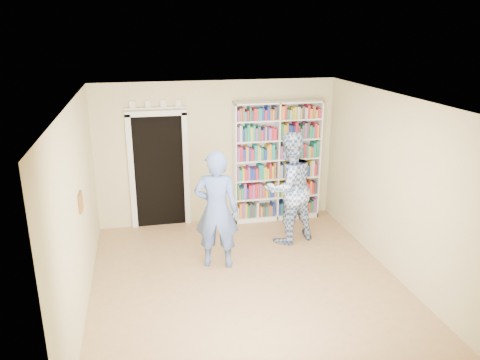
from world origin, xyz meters
name	(u,v)px	position (x,y,z in m)	size (l,w,h in m)	color
floor	(247,284)	(0.00, 0.00, 0.00)	(5.00, 5.00, 0.00)	#A3734E
ceiling	(248,101)	(0.00, 0.00, 2.70)	(5.00, 5.00, 0.00)	white
wall_back	(217,153)	(0.00, 2.50, 1.35)	(4.50, 4.50, 0.00)	beige
wall_left	(78,211)	(-2.25, 0.00, 1.35)	(5.00, 5.00, 0.00)	beige
wall_right	(395,187)	(2.25, 0.00, 1.35)	(5.00, 5.00, 0.00)	beige
bookshelf	(277,161)	(1.12, 2.34, 1.17)	(1.68, 0.31, 2.31)	white
doorway	(159,166)	(-1.10, 2.48, 1.18)	(1.10, 0.08, 2.43)	black
wall_art	(81,202)	(-2.23, 0.20, 1.40)	(0.03, 0.25, 0.25)	brown
man_blue	(216,210)	(-0.33, 0.67, 0.94)	(0.69, 0.45, 1.88)	#4F6AB0
man_plaid	(289,188)	(1.04, 1.32, 0.98)	(0.95, 0.74, 1.95)	#345A9F
paper_sheet	(300,193)	(1.16, 1.09, 0.96)	(0.20, 0.01, 0.29)	white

